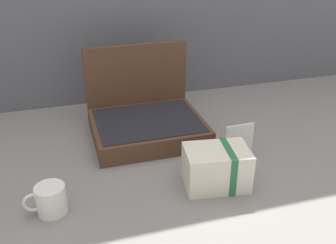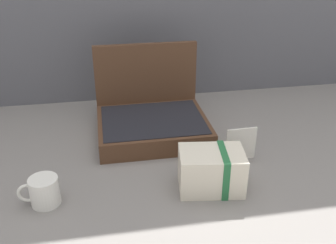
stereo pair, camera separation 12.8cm
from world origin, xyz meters
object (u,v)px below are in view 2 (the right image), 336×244
(open_suitcase, at_px, (151,116))
(coffee_mug, at_px, (44,191))
(info_card_left, at_px, (241,144))
(cream_toiletry_bag, at_px, (212,170))

(open_suitcase, bearing_deg, coffee_mug, -133.24)
(coffee_mug, bearing_deg, info_card_left, 11.68)
(open_suitcase, xyz_separation_m, coffee_mug, (-0.37, -0.39, -0.02))
(coffee_mug, distance_m, info_card_left, 0.65)
(cream_toiletry_bag, bearing_deg, info_card_left, 45.01)
(coffee_mug, xyz_separation_m, info_card_left, (0.64, 0.13, 0.02))
(cream_toiletry_bag, relative_size, info_card_left, 1.76)
(open_suitcase, height_order, coffee_mug, open_suitcase)
(cream_toiletry_bag, height_order, coffee_mug, cream_toiletry_bag)
(open_suitcase, relative_size, cream_toiletry_bag, 1.96)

